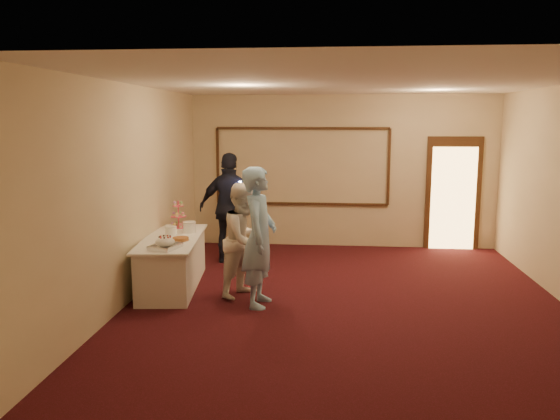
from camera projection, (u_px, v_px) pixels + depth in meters
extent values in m
plane|color=black|center=(345.00, 302.00, 7.60)|extent=(7.00, 7.00, 0.00)
cube|color=beige|center=(342.00, 172.00, 10.79)|extent=(6.00, 0.04, 3.00)
cube|color=beige|center=(362.00, 262.00, 3.92)|extent=(6.00, 0.04, 3.00)
cube|color=beige|center=(132.00, 193.00, 7.63)|extent=(0.04, 7.00, 3.00)
cube|color=white|center=(350.00, 82.00, 7.11)|extent=(6.00, 7.00, 0.04)
cube|color=#331D0F|center=(302.00, 204.00, 10.94)|extent=(3.40, 0.04, 0.05)
cube|color=#331D0F|center=(302.00, 128.00, 10.70)|extent=(3.40, 0.04, 0.05)
cube|color=#331D0F|center=(218.00, 166.00, 10.98)|extent=(0.05, 0.04, 1.50)
cube|color=#331D0F|center=(389.00, 167.00, 10.66)|extent=(0.05, 0.04, 1.50)
cube|color=#331D0F|center=(453.00, 193.00, 10.62)|extent=(1.05, 0.06, 2.20)
cube|color=#FFBF66|center=(453.00, 199.00, 10.61)|extent=(0.85, 0.02, 2.00)
cube|color=silver|center=(173.00, 263.00, 8.25)|extent=(0.93, 2.05, 0.74)
cube|color=silver|center=(172.00, 238.00, 8.19)|extent=(1.03, 2.17, 0.03)
cube|color=silver|center=(165.00, 247.00, 7.46)|extent=(0.41, 0.48, 0.04)
ellipsoid|color=white|center=(165.00, 242.00, 7.44)|extent=(0.27, 0.27, 0.12)
cube|color=silver|center=(174.00, 244.00, 7.57)|extent=(0.08, 0.29, 0.01)
cylinder|color=#EC4A6A|center=(178.00, 214.00, 8.93)|extent=(0.02, 0.02, 0.44)
cylinder|color=#EC4A6A|center=(179.00, 227.00, 8.96)|extent=(0.33, 0.33, 0.01)
cylinder|color=#EC4A6A|center=(179.00, 216.00, 8.93)|extent=(0.25, 0.25, 0.01)
cylinder|color=#EC4A6A|center=(178.00, 206.00, 8.90)|extent=(0.17, 0.17, 0.01)
cylinder|color=white|center=(171.00, 231.00, 8.27)|extent=(0.17, 0.17, 0.14)
cylinder|color=white|center=(171.00, 227.00, 8.26)|extent=(0.18, 0.18, 0.01)
cylinder|color=white|center=(189.00, 227.00, 8.52)|extent=(0.20, 0.20, 0.16)
cylinder|color=white|center=(189.00, 222.00, 8.50)|extent=(0.21, 0.21, 0.01)
cylinder|color=white|center=(181.00, 241.00, 7.92)|extent=(0.27, 0.27, 0.01)
cylinder|color=brown|center=(181.00, 239.00, 7.92)|extent=(0.23, 0.23, 0.04)
imported|color=#91BFF0|center=(259.00, 237.00, 7.34)|extent=(0.50, 0.72, 1.90)
imported|color=white|center=(245.00, 240.00, 7.78)|extent=(0.92, 1.00, 1.64)
imported|color=black|center=(231.00, 208.00, 9.61)|extent=(1.18, 0.58, 1.95)
cube|color=white|center=(239.00, 183.00, 9.41)|extent=(0.08, 0.06, 0.05)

